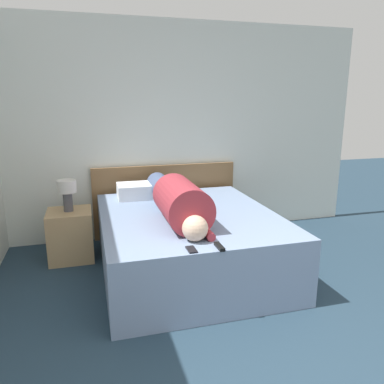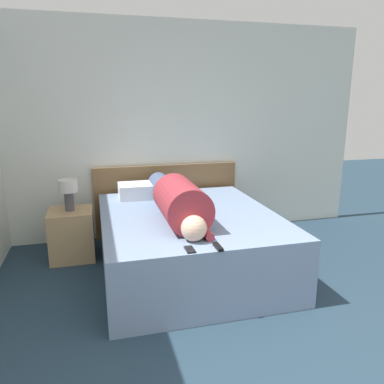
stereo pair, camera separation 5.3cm
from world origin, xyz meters
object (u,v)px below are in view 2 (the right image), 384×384
at_px(cell_phone, 190,250).
at_px(nightstand, 72,234).
at_px(bed, 188,242).
at_px(table_lamp, 68,190).
at_px(tv_remote, 218,247).
at_px(person_lying, 177,200).
at_px(pillow_near_headboard, 141,190).

bearing_deg(cell_phone, nightstand, 121.61).
bearing_deg(nightstand, bed, -27.72).
bearing_deg(cell_phone, table_lamp, 121.61).
bearing_deg(bed, tv_remote, -90.14).
distance_m(nightstand, cell_phone, 1.81).
relative_size(table_lamp, person_lying, 0.19).
bearing_deg(pillow_near_headboard, person_lying, -74.26).
distance_m(pillow_near_headboard, tv_remote, 1.70).
distance_m(bed, person_lying, 0.50).
distance_m(bed, tv_remote, 0.97).
relative_size(nightstand, pillow_near_headboard, 1.08).
bearing_deg(bed, table_lamp, 152.28).
xyz_separation_m(bed, person_lying, (-0.14, -0.09, 0.47)).
bearing_deg(table_lamp, cell_phone, -58.39).
bearing_deg(tv_remote, table_lamp, 126.87).
xyz_separation_m(nightstand, person_lying, (1.01, -0.70, 0.50)).
height_order(nightstand, cell_phone, cell_phone).
height_order(table_lamp, tv_remote, table_lamp).
bearing_deg(bed, nightstand, 152.28).
xyz_separation_m(bed, pillow_near_headboard, (-0.37, 0.74, 0.38)).
bearing_deg(nightstand, pillow_near_headboard, 9.70).
relative_size(pillow_near_headboard, tv_remote, 3.31).
bearing_deg(table_lamp, person_lying, -34.62).
distance_m(tv_remote, cell_phone, 0.22).
relative_size(table_lamp, tv_remote, 2.24).
xyz_separation_m(table_lamp, pillow_near_headboard, (0.78, 0.13, -0.08)).
relative_size(bed, pillow_near_headboard, 3.98).
relative_size(table_lamp, cell_phone, 2.58).
distance_m(table_lamp, person_lying, 1.23).
xyz_separation_m(bed, nightstand, (-1.15, 0.60, -0.03)).
bearing_deg(pillow_near_headboard, bed, -63.24).
relative_size(bed, table_lamp, 5.89).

